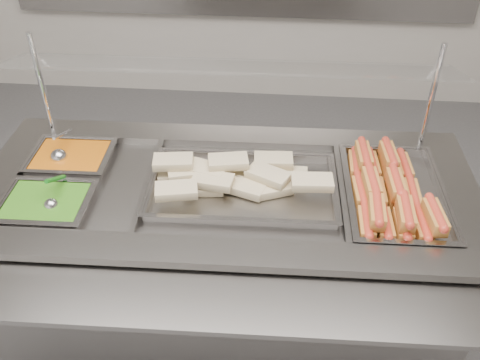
# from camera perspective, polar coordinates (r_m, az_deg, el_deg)

# --- Properties ---
(steam_counter) EXTENTS (1.68, 0.77, 0.80)m
(steam_counter) POSITION_cam_1_polar(r_m,az_deg,el_deg) (2.04, -1.25, -9.30)
(steam_counter) COLOR slate
(steam_counter) RESTS_ON ground
(tray_rail) EXTENTS (1.60, 0.36, 0.05)m
(tray_rail) POSITION_cam_1_polar(r_m,az_deg,el_deg) (1.48, -2.94, -12.59)
(tray_rail) COLOR gray
(tray_rail) RESTS_ON steam_counter
(sneeze_guard) EXTENTS (1.47, 0.29, 0.39)m
(sneeze_guard) POSITION_cam_1_polar(r_m,az_deg,el_deg) (1.77, -1.04, 11.72)
(sneeze_guard) COLOR silver
(sneeze_guard) RESTS_ON steam_counter
(pan_hotdogs) EXTENTS (0.31, 0.49, 0.09)m
(pan_hotdogs) POSITION_cam_1_polar(r_m,az_deg,el_deg) (1.84, 16.03, -2.04)
(pan_hotdogs) COLOR gray
(pan_hotdogs) RESTS_ON steam_counter
(pan_wraps) EXTENTS (0.61, 0.37, 0.06)m
(pan_wraps) POSITION_cam_1_polar(r_m,az_deg,el_deg) (1.79, 0.28, -1.12)
(pan_wraps) COLOR gray
(pan_wraps) RESTS_ON steam_counter
(pan_beans) EXTENTS (0.27, 0.22, 0.09)m
(pan_beans) POSITION_cam_1_polar(r_m,az_deg,el_deg) (2.02, -17.44, 1.67)
(pan_beans) COLOR gray
(pan_beans) RESTS_ON steam_counter
(pan_peas) EXTENTS (0.27, 0.22, 0.09)m
(pan_peas) POSITION_cam_1_polar(r_m,az_deg,el_deg) (1.84, -19.85, -3.03)
(pan_peas) COLOR gray
(pan_peas) RESTS_ON steam_counter
(hotdogs_in_buns) EXTENTS (0.26, 0.46, 0.10)m
(hotdogs_in_buns) POSITION_cam_1_polar(r_m,az_deg,el_deg) (1.80, 15.48, -1.11)
(hotdogs_in_buns) COLOR #A15021
(hotdogs_in_buns) RESTS_ON pan_hotdogs
(tortilla_wraps) EXTENTS (0.60, 0.31, 0.09)m
(tortilla_wraps) POSITION_cam_1_polar(r_m,az_deg,el_deg) (1.79, -1.21, 0.42)
(tortilla_wraps) COLOR tan
(tortilla_wraps) RESTS_ON pan_wraps
(ladle) EXTENTS (0.06, 0.18, 0.12)m
(ladle) POSITION_cam_1_polar(r_m,az_deg,el_deg) (2.00, -18.72, 2.46)
(ladle) COLOR silver
(ladle) RESTS_ON pan_beans
(serving_spoon) EXTENTS (0.05, 0.16, 0.12)m
(serving_spoon) POSITION_cam_1_polar(r_m,az_deg,el_deg) (1.80, -19.40, -2.10)
(serving_spoon) COLOR silver
(serving_spoon) RESTS_ON pan_peas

